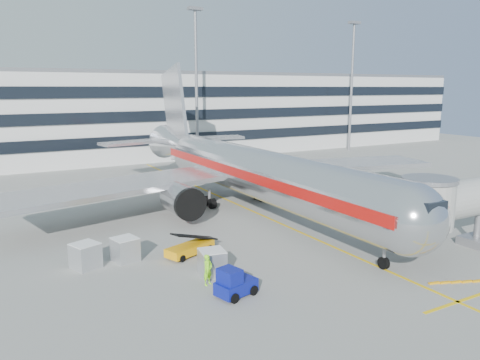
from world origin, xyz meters
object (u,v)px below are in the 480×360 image
ramp_worker (208,270)px  cargo_container_left (125,249)px  main_jet (246,169)px  baggage_tug (234,284)px  cargo_container_right (85,256)px  belt_loader (190,248)px  cargo_container_front (212,262)px

ramp_worker → cargo_container_left: bearing=91.9°
main_jet → baggage_tug: main_jet is taller
main_jet → cargo_container_right: size_ratio=22.88×
belt_loader → cargo_container_left: (-4.72, 1.18, 0.32)m
main_jet → cargo_container_front: bearing=-127.2°
main_jet → cargo_container_left: size_ratio=25.36×
main_jet → cargo_container_left: 18.38m
belt_loader → cargo_container_right: belt_loader is taller
belt_loader → ramp_worker: bearing=-101.7°
belt_loader → cargo_container_front: belt_loader is taller
cargo_container_right → main_jet: bearing=26.1°
belt_loader → cargo_container_right: size_ratio=1.94×
cargo_container_right → baggage_tug: bearing=-53.0°
cargo_container_front → belt_loader: bearing=87.2°
main_jet → belt_loader: main_jet is taller
baggage_tug → cargo_container_left: 10.21m
cargo_container_right → cargo_container_front: 9.25m
cargo_container_left → ramp_worker: 7.77m
belt_loader → cargo_container_front: size_ratio=2.25×
baggage_tug → ramp_worker: (-0.66, 2.38, 0.21)m
belt_loader → baggage_tug: belt_loader is taller
baggage_tug → cargo_container_left: bearing=114.2°
main_jet → ramp_worker: size_ratio=24.62×
cargo_container_right → cargo_container_front: size_ratio=1.16×
main_jet → baggage_tug: bearing=-121.8°
cargo_container_right → cargo_container_front: cargo_container_right is taller
cargo_container_left → cargo_container_front: size_ratio=1.05×
main_jet → baggage_tug: size_ratio=18.07×
baggage_tug → cargo_container_front: size_ratio=1.47×
cargo_container_left → cargo_container_right: cargo_container_right is taller
baggage_tug → cargo_container_front: (0.31, 3.74, 0.07)m
cargo_container_front → ramp_worker: ramp_worker is taller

